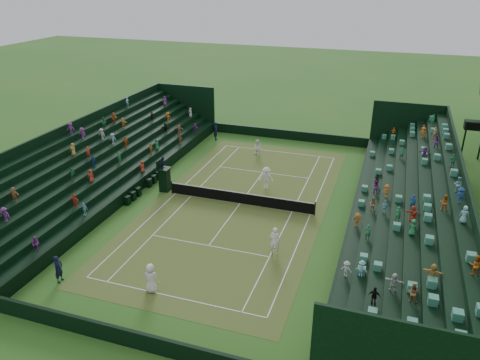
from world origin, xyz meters
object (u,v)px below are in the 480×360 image
Objects in this scene: player_near_east at (275,241)px; player_far_west at (258,148)px; tennis_net at (240,197)px; player_near_west at (151,278)px; player_far_east at (266,178)px; umpire_chair at (164,176)px.

player_far_west is (-5.97, 16.22, -0.16)m from player_near_east.
tennis_net is 6.55× the size of player_near_west.
player_far_east is (1.16, 3.31, 0.42)m from tennis_net.
tennis_net is at bearing -55.67° from player_near_east.
player_far_west is (4.88, 10.01, -0.47)m from umpire_chair.
player_far_east is at bearing 70.69° from tennis_net.
player_far_east is (7.70, 3.06, -0.33)m from umpire_chair.
umpire_chair is 8.29m from player_far_east.
player_far_west is 0.85× the size of player_far_east.
player_near_east is 1.02× the size of player_far_east.
player_near_east is (4.31, -5.95, 0.44)m from tennis_net.
tennis_net is 6.19× the size of player_far_east.
player_far_east is (2.82, -6.95, 0.14)m from player_far_west.
player_near_east is at bearing -54.08° from tennis_net.
umpire_chair is 1.67× the size of player_near_west.
player_far_east reaches higher than tennis_net.
player_far_east is at bearing -45.87° from player_far_west.
tennis_net is at bearing -115.01° from player_far_east.
player_near_west is at bearing -66.24° from umpire_chair.
tennis_net is 6.59m from umpire_chair.
umpire_chair is 11.15m from player_far_west.
player_near_west is at bearing -95.95° from tennis_net.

